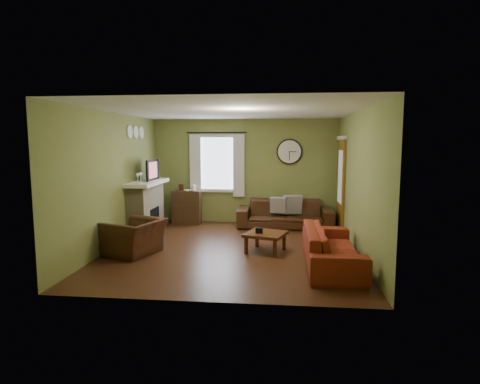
# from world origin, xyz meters

# --- Properties ---
(floor) EXTENTS (4.60, 5.20, 0.00)m
(floor) POSITION_xyz_m (0.00, 0.00, 0.00)
(floor) COLOR #422213
(floor) RESTS_ON ground
(ceiling) EXTENTS (4.60, 5.20, 0.00)m
(ceiling) POSITION_xyz_m (0.00, 0.00, 2.60)
(ceiling) COLOR white
(ceiling) RESTS_ON ground
(wall_left) EXTENTS (0.00, 5.20, 2.60)m
(wall_left) POSITION_xyz_m (-2.30, 0.00, 1.30)
(wall_left) COLOR olive
(wall_left) RESTS_ON ground
(wall_right) EXTENTS (0.00, 5.20, 2.60)m
(wall_right) POSITION_xyz_m (2.30, 0.00, 1.30)
(wall_right) COLOR olive
(wall_right) RESTS_ON ground
(wall_back) EXTENTS (4.60, 0.00, 2.60)m
(wall_back) POSITION_xyz_m (0.00, 2.60, 1.30)
(wall_back) COLOR olive
(wall_back) RESTS_ON ground
(wall_front) EXTENTS (4.60, 0.00, 2.60)m
(wall_front) POSITION_xyz_m (0.00, -2.60, 1.30)
(wall_front) COLOR olive
(wall_front) RESTS_ON ground
(fireplace) EXTENTS (0.40, 1.40, 1.10)m
(fireplace) POSITION_xyz_m (-2.10, 1.15, 0.55)
(fireplace) COLOR tan
(fireplace) RESTS_ON floor
(firebox) EXTENTS (0.04, 0.60, 0.55)m
(firebox) POSITION_xyz_m (-1.91, 1.15, 0.30)
(firebox) COLOR black
(firebox) RESTS_ON fireplace
(mantel) EXTENTS (0.58, 1.60, 0.08)m
(mantel) POSITION_xyz_m (-2.07, 1.15, 1.14)
(mantel) COLOR white
(mantel) RESTS_ON fireplace
(tv) EXTENTS (0.08, 0.60, 0.35)m
(tv) POSITION_xyz_m (-2.05, 1.30, 1.35)
(tv) COLOR black
(tv) RESTS_ON mantel
(tv_screen) EXTENTS (0.02, 0.62, 0.36)m
(tv_screen) POSITION_xyz_m (-1.97, 1.30, 1.41)
(tv_screen) COLOR #994C3F
(tv_screen) RESTS_ON mantel
(medallion_left) EXTENTS (0.28, 0.28, 0.03)m
(medallion_left) POSITION_xyz_m (-2.28, 0.80, 2.25)
(medallion_left) COLOR white
(medallion_left) RESTS_ON wall_left
(medallion_mid) EXTENTS (0.28, 0.28, 0.03)m
(medallion_mid) POSITION_xyz_m (-2.28, 1.15, 2.25)
(medallion_mid) COLOR white
(medallion_mid) RESTS_ON wall_left
(medallion_right) EXTENTS (0.28, 0.28, 0.03)m
(medallion_right) POSITION_xyz_m (-2.28, 1.50, 2.25)
(medallion_right) COLOR white
(medallion_right) RESTS_ON wall_left
(window_pane) EXTENTS (1.00, 0.02, 1.30)m
(window_pane) POSITION_xyz_m (-0.70, 2.58, 1.50)
(window_pane) COLOR silver
(window_pane) RESTS_ON wall_back
(curtain_rod) EXTENTS (0.03, 0.03, 1.50)m
(curtain_rod) POSITION_xyz_m (-0.70, 2.48, 2.27)
(curtain_rod) COLOR black
(curtain_rod) RESTS_ON wall_back
(curtain_left) EXTENTS (0.28, 0.04, 1.55)m
(curtain_left) POSITION_xyz_m (-1.25, 2.48, 1.45)
(curtain_left) COLOR silver
(curtain_left) RESTS_ON wall_back
(curtain_right) EXTENTS (0.28, 0.04, 1.55)m
(curtain_right) POSITION_xyz_m (-0.15, 2.48, 1.45)
(curtain_right) COLOR silver
(curtain_right) RESTS_ON wall_back
(wall_clock) EXTENTS (0.64, 0.06, 0.64)m
(wall_clock) POSITION_xyz_m (1.10, 2.55, 1.80)
(wall_clock) COLOR white
(wall_clock) RESTS_ON wall_back
(door) EXTENTS (0.05, 0.90, 2.10)m
(door) POSITION_xyz_m (2.27, 1.85, 1.05)
(door) COLOR brown
(door) RESTS_ON floor
(bookshelf) EXTENTS (0.71, 0.30, 0.84)m
(bookshelf) POSITION_xyz_m (-1.44, 2.26, 0.42)
(bookshelf) COLOR #3B2716
(bookshelf) RESTS_ON floor
(book) EXTENTS (0.25, 0.26, 0.02)m
(book) POSITION_xyz_m (-1.47, 2.20, 0.96)
(book) COLOR #432110
(book) RESTS_ON bookshelf
(sofa_brown) EXTENTS (2.26, 0.88, 0.66)m
(sofa_brown) POSITION_xyz_m (1.01, 2.10, 0.33)
(sofa_brown) COLOR #361D0F
(sofa_brown) RESTS_ON floor
(pillow_left) EXTENTS (0.46, 0.26, 0.44)m
(pillow_left) POSITION_xyz_m (1.19, 2.14, 0.55)
(pillow_left) COLOR gray
(pillow_left) RESTS_ON sofa_brown
(pillow_right) EXTENTS (0.39, 0.19, 0.37)m
(pillow_right) POSITION_xyz_m (0.84, 2.01, 0.55)
(pillow_right) COLOR gray
(pillow_right) RESTS_ON sofa_brown
(sofa_red) EXTENTS (0.84, 2.16, 0.63)m
(sofa_red) POSITION_xyz_m (1.75, -0.89, 0.32)
(sofa_red) COLOR maroon
(sofa_red) RESTS_ON floor
(armchair) EXTENTS (1.10, 1.18, 0.63)m
(armchair) POSITION_xyz_m (-1.73, -0.55, 0.31)
(armchair) COLOR #361D0F
(armchair) RESTS_ON floor
(coffee_table) EXTENTS (0.86, 0.86, 0.37)m
(coffee_table) POSITION_xyz_m (0.64, -0.15, 0.18)
(coffee_table) COLOR #432110
(coffee_table) RESTS_ON floor
(tissue_box) EXTENTS (0.13, 0.13, 0.10)m
(tissue_box) POSITION_xyz_m (0.52, -0.19, 0.40)
(tissue_box) COLOR black
(tissue_box) RESTS_ON coffee_table
(wine_glass_a) EXTENTS (0.08, 0.08, 0.22)m
(wine_glass_a) POSITION_xyz_m (-2.05, 0.57, 1.29)
(wine_glass_a) COLOR white
(wine_glass_a) RESTS_ON mantel
(wine_glass_b) EXTENTS (0.08, 0.08, 0.22)m
(wine_glass_b) POSITION_xyz_m (-2.05, 0.73, 1.29)
(wine_glass_b) COLOR white
(wine_glass_b) RESTS_ON mantel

